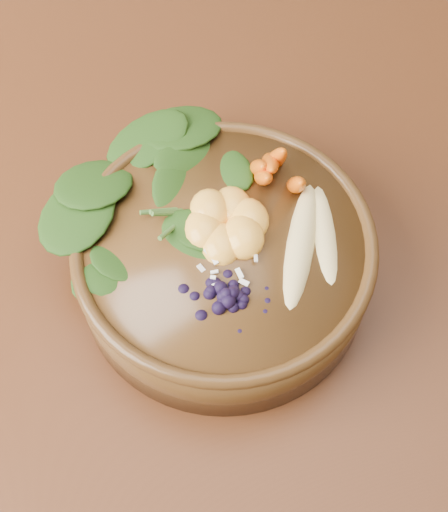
{
  "coord_description": "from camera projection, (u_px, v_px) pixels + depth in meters",
  "views": [
    {
      "loc": [
        -0.33,
        -0.48,
        1.35
      ],
      "look_at": [
        -0.29,
        -0.16,
        0.8
      ],
      "focal_mm": 50.0,
      "sensor_mm": 36.0,
      "label": 1
    }
  ],
  "objects": [
    {
      "name": "banana_halves",
      "position": [
        314.0,
        231.0,
        0.6
      ],
      "size": [
        0.08,
        0.15,
        0.03
      ],
      "rotation": [
        0.0,
        0.0,
        -0.16
      ],
      "color": "#E0CC84",
      "rests_on": "stoneware_bowl"
    },
    {
      "name": "stoneware_bowl",
      "position": [
        224.0,
        262.0,
        0.64
      ],
      "size": [
        0.3,
        0.3,
        0.07
      ],
      "primitive_type": "cylinder",
      "rotation": [
        0.0,
        0.0,
        -0.16
      ],
      "color": "#513316",
      "rests_on": "dining_table"
    },
    {
      "name": "blueberry_pile",
      "position": [
        226.0,
        288.0,
        0.57
      ],
      "size": [
        0.14,
        0.11,
        0.04
      ],
      "primitive_type": null,
      "rotation": [
        0.0,
        0.0,
        -0.16
      ],
      "color": "black",
      "rests_on": "stoneware_bowl"
    },
    {
      "name": "ground",
      "position": [
        357.0,
        369.0,
        1.42
      ],
      "size": [
        4.0,
        4.0,
        0.0
      ],
      "primitive_type": "plane",
      "color": "#381E0F",
      "rests_on": "ground"
    },
    {
      "name": "dining_table",
      "position": [
        445.0,
        170.0,
        0.86
      ],
      "size": [
        1.6,
        0.9,
        0.75
      ],
      "color": "#331C0C",
      "rests_on": "ground"
    },
    {
      "name": "mandarin_cluster",
      "position": [
        227.0,
        216.0,
        0.61
      ],
      "size": [
        0.09,
        0.1,
        0.03
      ],
      "primitive_type": null,
      "rotation": [
        0.0,
        0.0,
        -0.16
      ],
      "color": "#FCAE37",
      "rests_on": "stoneware_bowl"
    },
    {
      "name": "kale_heap",
      "position": [
        178.0,
        175.0,
        0.62
      ],
      "size": [
        0.2,
        0.18,
        0.04
      ],
      "primitive_type": null,
      "rotation": [
        0.0,
        0.0,
        -0.16
      ],
      "color": "#214413",
      "rests_on": "stoneware_bowl"
    },
    {
      "name": "carrot_cluster",
      "position": [
        281.0,
        150.0,
        0.62
      ],
      "size": [
        0.06,
        0.06,
        0.07
      ],
      "primitive_type": null,
      "rotation": [
        0.0,
        0.0,
        -0.16
      ],
      "color": "orange",
      "rests_on": "stoneware_bowl"
    },
    {
      "name": "coconut_flakes",
      "position": [
        226.0,
        257.0,
        0.6
      ],
      "size": [
        0.09,
        0.08,
        0.01
      ],
      "primitive_type": null,
      "rotation": [
        0.0,
        0.0,
        -0.16
      ],
      "color": "white",
      "rests_on": "stoneware_bowl"
    }
  ]
}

